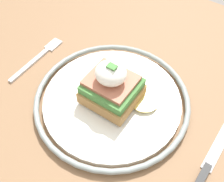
# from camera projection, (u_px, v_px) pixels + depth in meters

# --- Properties ---
(dining_table) EXTENTS (1.02, 0.88, 0.76)m
(dining_table) POSITION_uv_depth(u_px,v_px,m) (97.00, 138.00, 0.61)
(dining_table) COLOR #846042
(dining_table) RESTS_ON ground_plane
(plate) EXTENTS (0.29, 0.29, 0.02)m
(plate) POSITION_uv_depth(u_px,v_px,m) (112.00, 100.00, 0.52)
(plate) COLOR silver
(plate) RESTS_ON dining_table
(sandwich) EXTENTS (0.13, 0.10, 0.09)m
(sandwich) POSITION_uv_depth(u_px,v_px,m) (112.00, 86.00, 0.49)
(sandwich) COLOR #9E703D
(sandwich) RESTS_ON plate
(fork) EXTENTS (0.02, 0.15, 0.00)m
(fork) POSITION_uv_depth(u_px,v_px,m) (39.00, 57.00, 0.60)
(fork) COLOR silver
(fork) RESTS_ON dining_table
(knife) EXTENTS (0.02, 0.20, 0.01)m
(knife) POSITION_uv_depth(u_px,v_px,m) (209.00, 164.00, 0.45)
(knife) COLOR #2D2D2D
(knife) RESTS_ON dining_table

